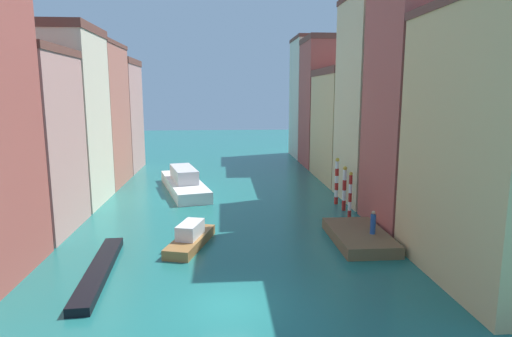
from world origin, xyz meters
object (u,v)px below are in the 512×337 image
(waterfront_dock, at_px, (359,237))
(mooring_pole_2, at_px, (337,180))
(gondola_black, at_px, (99,270))
(mooring_pole_0, at_px, (350,195))
(mooring_pole_1, at_px, (344,188))
(person_on_dock, at_px, (373,223))
(motorboat_0, at_px, (191,238))
(vaporetto_white, at_px, (184,183))

(waterfront_dock, relative_size, mooring_pole_2, 1.58)
(waterfront_dock, distance_m, mooring_pole_2, 10.56)
(gondola_black, bearing_deg, mooring_pole_2, 39.52)
(mooring_pole_0, distance_m, gondola_black, 19.88)
(mooring_pole_1, height_order, mooring_pole_2, mooring_pole_2)
(mooring_pole_1, bearing_deg, waterfront_dock, -98.62)
(person_on_dock, bearing_deg, mooring_pole_2, 87.88)
(mooring_pole_1, bearing_deg, motorboat_0, -147.85)
(mooring_pole_1, distance_m, mooring_pole_2, 2.21)
(waterfront_dock, xyz_separation_m, vaporetto_white, (-13.38, 16.91, 0.51))
(waterfront_dock, bearing_deg, mooring_pole_2, 83.74)
(mooring_pole_2, height_order, gondola_black, mooring_pole_2)
(waterfront_dock, distance_m, mooring_pole_1, 8.39)
(person_on_dock, height_order, gondola_black, person_on_dock)
(waterfront_dock, height_order, motorboat_0, motorboat_0)
(mooring_pole_0, relative_size, motorboat_0, 0.65)
(vaporetto_white, bearing_deg, person_on_dock, -51.12)
(waterfront_dock, distance_m, vaporetto_white, 21.57)
(vaporetto_white, bearing_deg, gondola_black, -98.19)
(waterfront_dock, bearing_deg, mooring_pole_1, 81.38)
(vaporetto_white, relative_size, motorboat_0, 2.22)
(mooring_pole_1, bearing_deg, mooring_pole_0, -96.38)
(person_on_dock, bearing_deg, mooring_pole_0, 88.08)
(vaporetto_white, bearing_deg, waterfront_dock, -51.65)
(mooring_pole_0, height_order, mooring_pole_1, mooring_pole_0)
(person_on_dock, xyz_separation_m, mooring_pole_2, (0.40, 10.93, 0.71))
(waterfront_dock, distance_m, mooring_pole_0, 5.74)
(mooring_pole_2, xyz_separation_m, motorboat_0, (-12.69, -10.23, -1.64))
(waterfront_dock, relative_size, gondola_black, 0.69)
(mooring_pole_0, bearing_deg, mooring_pole_1, 83.62)
(mooring_pole_2, bearing_deg, gondola_black, -140.48)
(mooring_pole_0, relative_size, mooring_pole_2, 0.91)
(person_on_dock, height_order, mooring_pole_0, mooring_pole_0)
(person_on_dock, xyz_separation_m, mooring_pole_0, (0.20, 6.01, 0.50))
(vaporetto_white, bearing_deg, motorboat_0, -83.80)
(mooring_pole_1, relative_size, vaporetto_white, 0.29)
(vaporetto_white, bearing_deg, mooring_pole_1, -30.98)
(person_on_dock, xyz_separation_m, mooring_pole_1, (0.51, 8.73, 0.50))
(waterfront_dock, relative_size, mooring_pole_1, 1.74)
(mooring_pole_1, relative_size, motorboat_0, 0.65)
(mooring_pole_0, relative_size, gondola_black, 0.40)
(waterfront_dock, height_order, mooring_pole_1, mooring_pole_1)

